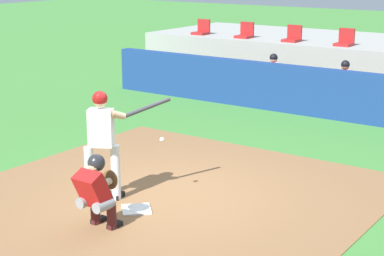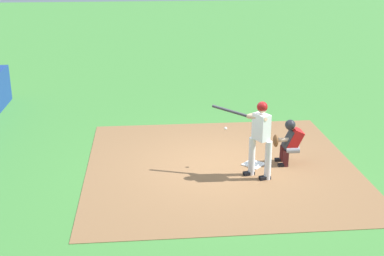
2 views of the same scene
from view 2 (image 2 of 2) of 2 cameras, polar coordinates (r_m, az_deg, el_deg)
The scene contains 5 objects.
ground_plane at distance 12.63m, azimuth 3.17°, elevation -4.19°, with size 80.00×80.00×0.00m, color #428438.
dirt_infield at distance 12.63m, azimuth 3.17°, elevation -4.16°, with size 6.40×6.40×0.01m, color olive.
home_plate at distance 12.76m, azimuth 6.74°, elevation -3.93°, with size 0.44×0.44×0.02m, color white.
batter_at_plate at distance 11.76m, azimuth 7.39°, elevation -0.71°, with size 0.84×1.28×1.80m.
catcher_crouched at distance 12.73m, azimuth 10.51°, elevation -1.34°, with size 0.48×1.91×1.13m.
Camera 2 is at (-11.45, 1.78, 5.02)m, focal length 48.94 mm.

